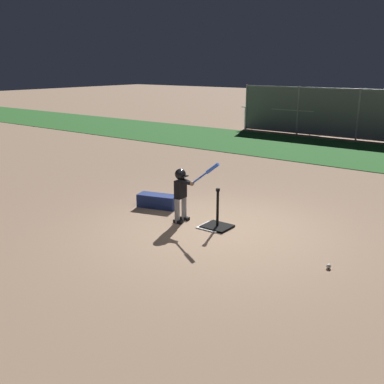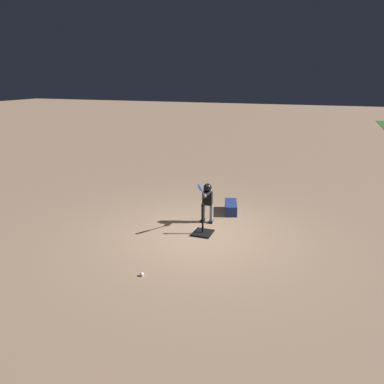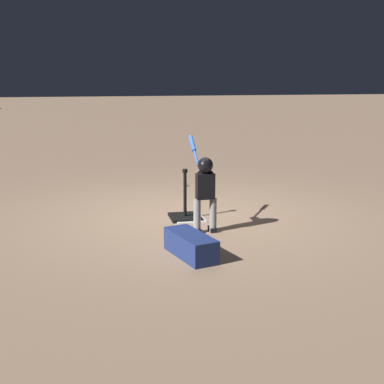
# 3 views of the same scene
# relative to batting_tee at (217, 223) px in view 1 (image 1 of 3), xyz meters

# --- Properties ---
(ground_plane) EXTENTS (90.00, 90.00, 0.00)m
(ground_plane) POSITION_rel_batting_tee_xyz_m (0.10, -0.07, -0.09)
(ground_plane) COLOR #93755B
(grass_outfield_strip) EXTENTS (56.00, 4.87, 0.02)m
(grass_outfield_strip) POSITION_rel_batting_tee_xyz_m (0.10, 8.75, -0.08)
(grass_outfield_strip) COLOR #286026
(grass_outfield_strip) RESTS_ON ground_plane
(home_plate) EXTENTS (0.45, 0.45, 0.02)m
(home_plate) POSITION_rel_batting_tee_xyz_m (-0.08, -0.05, -0.08)
(home_plate) COLOR white
(home_plate) RESTS_ON ground_plane
(batting_tee) EXTENTS (0.50, 0.45, 0.76)m
(batting_tee) POSITION_rel_batting_tee_xyz_m (0.00, 0.00, 0.00)
(batting_tee) COLOR black
(batting_tee) RESTS_ON ground_plane
(batter_child) EXTENTS (0.95, 0.33, 1.26)m
(batter_child) POSITION_rel_batting_tee_xyz_m (-0.72, -0.13, 0.58)
(batter_child) COLOR gray
(batter_child) RESTS_ON ground_plane
(baseball) EXTENTS (0.07, 0.07, 0.07)m
(baseball) POSITION_rel_batting_tee_xyz_m (2.30, -0.45, -0.05)
(baseball) COLOR white
(baseball) RESTS_ON ground_plane
(bleachers_right_center) EXTENTS (3.56, 1.77, 1.06)m
(bleachers_right_center) POSITION_rel_batting_tee_xyz_m (-4.77, 12.58, 0.43)
(bleachers_right_center) COLOR #ADAFB7
(bleachers_right_center) RESTS_ON ground_plane
(equipment_bag) EXTENTS (0.90, 0.54, 0.28)m
(equipment_bag) POSITION_rel_batting_tee_xyz_m (-1.70, 0.26, 0.05)
(equipment_bag) COLOR navy
(equipment_bag) RESTS_ON ground_plane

